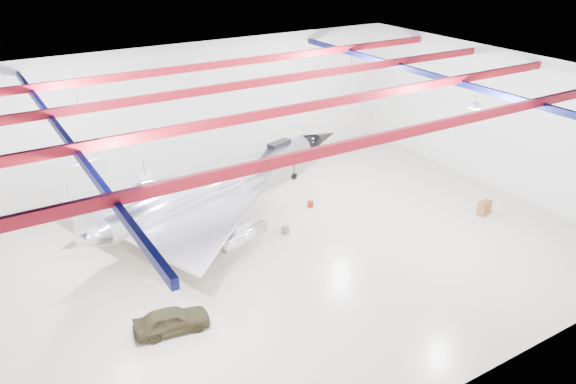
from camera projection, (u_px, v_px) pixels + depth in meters
floor at (278, 248)px, 37.06m from camera, size 40.00×40.00×0.00m
wall_back at (186, 111)px, 46.29m from camera, size 40.00×0.00×40.00m
wall_right at (496, 120)px, 44.17m from camera, size 0.00×30.00×30.00m
ceiling at (277, 84)px, 32.38m from camera, size 40.00×40.00×0.00m
ceiling_structure at (277, 96)px, 32.67m from camera, size 39.50×29.50×1.08m
jet_aircraft at (218, 186)px, 40.37m from camera, size 25.78×19.16×7.25m
jeep at (172, 320)px, 29.19m from camera, size 4.14×2.18×1.34m
desk at (484, 208)px, 41.29m from camera, size 1.23×0.79×1.05m
crate_ply at (197, 248)px, 36.78m from camera, size 0.56×0.49×0.33m
toolbox_red at (204, 199)px, 43.49m from camera, size 0.62×0.57×0.36m
engine_drum at (285, 230)px, 38.80m from camera, size 0.61×0.61×0.49m
parts_bin at (238, 199)px, 43.27m from camera, size 0.72×0.65×0.42m
crate_small at (151, 223)px, 39.95m from camera, size 0.39×0.36×0.23m
tool_chest at (310, 204)px, 42.53m from camera, size 0.60×0.60×0.43m
spares_box at (235, 190)px, 44.99m from camera, size 0.37×0.37×0.32m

